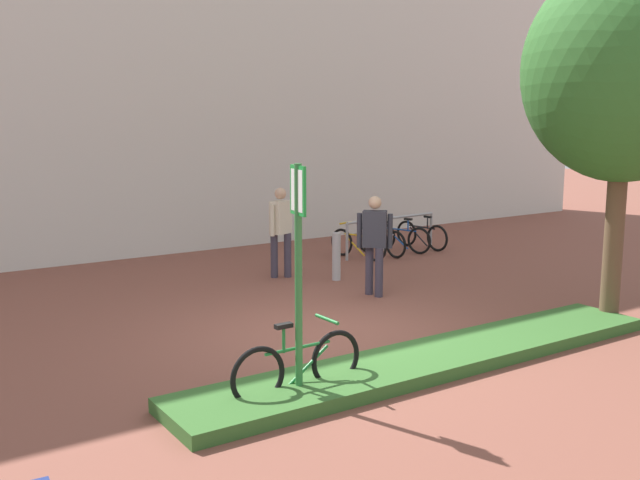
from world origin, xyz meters
TOP-DOWN VIEW (x-y plane):
  - ground_plane at (0.00, 0.00)m, footprint 60.00×60.00m
  - building_facade at (0.00, 7.58)m, footprint 28.00×1.20m
  - planter_strip at (0.39, -1.78)m, footprint 7.00×1.10m
  - tree_sidewalk at (3.92, -1.77)m, footprint 2.91×2.91m
  - parking_sign_post at (-1.60, -1.78)m, footprint 0.09×0.36m
  - bike_at_sign at (-1.56, -1.70)m, footprint 1.68×0.42m
  - bike_rack_cluster at (4.65, 4.30)m, footprint 2.65×1.68m
  - bollard_steel at (2.09, 2.78)m, footprint 0.16×0.16m
  - person_casual_tan at (1.34, 3.56)m, footprint 0.57×0.37m
  - person_suited_navy at (1.94, 1.44)m, footprint 0.47×0.45m

SIDE VIEW (x-z plane):
  - ground_plane at x=0.00m, z-range 0.00..0.00m
  - planter_strip at x=0.39m, z-range 0.00..0.16m
  - bike_rack_cluster at x=4.65m, z-range -0.07..0.76m
  - bike_at_sign at x=-1.56m, z-range -0.08..0.78m
  - bollard_steel at x=2.09m, z-range 0.00..0.90m
  - person_casual_tan at x=1.34m, z-range 0.12..1.84m
  - person_suited_navy at x=1.94m, z-range 0.12..1.84m
  - parking_sign_post at x=-1.60m, z-range 0.39..2.96m
  - tree_sidewalk at x=3.92m, z-range 1.03..6.33m
  - building_facade at x=0.00m, z-range 0.00..10.00m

